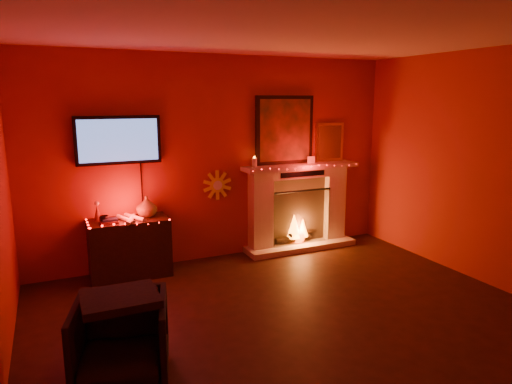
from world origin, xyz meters
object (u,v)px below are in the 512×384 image
fireplace (298,199)px  console_table (130,245)px  armchair (122,339)px  tv (118,140)px  sunburst_clock (217,185)px

fireplace → console_table: size_ratio=2.24×
armchair → fireplace: bearing=52.5°
fireplace → tv: bearing=178.5°
fireplace → armchair: 3.62m
tv → armchair: size_ratio=1.75×
sunburst_clock → armchair: (-1.63, -2.33, -0.68)m
sunburst_clock → console_table: size_ratio=0.41×
tv → sunburst_clock: tv is taller
fireplace → sunburst_clock: (-1.19, 0.09, 0.28)m
fireplace → sunburst_clock: size_ratio=5.45×
fireplace → tv: (-2.44, 0.06, 0.92)m
fireplace → tv: 2.61m
tv → sunburst_clock: size_ratio=3.10×
sunburst_clock → armchair: size_ratio=0.56×
armchair → sunburst_clock: bearing=69.1°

